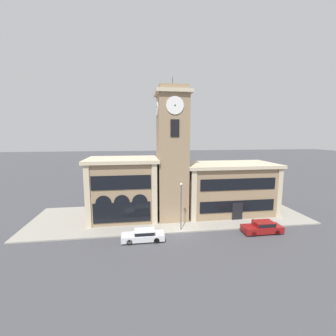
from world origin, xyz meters
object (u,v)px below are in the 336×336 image
(parked_car_mid, at_px, (262,227))
(street_lamp, at_px, (181,199))
(parked_car_near, at_px, (143,235))
(bollard, at_px, (253,223))

(parked_car_mid, xyz_separation_m, street_lamp, (-9.80, 2.03, 3.31))
(parked_car_near, relative_size, parked_car_mid, 1.00)
(street_lamp, height_order, bollard, street_lamp)
(parked_car_near, distance_m, bollard, 14.26)
(street_lamp, bearing_deg, bollard, -2.56)
(street_lamp, relative_size, bollard, 5.65)
(street_lamp, bearing_deg, parked_car_near, -156.83)
(bollard, bearing_deg, parked_car_mid, -76.90)
(bollard, bearing_deg, parked_car_near, -173.52)
(parked_car_mid, distance_m, street_lamp, 10.54)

